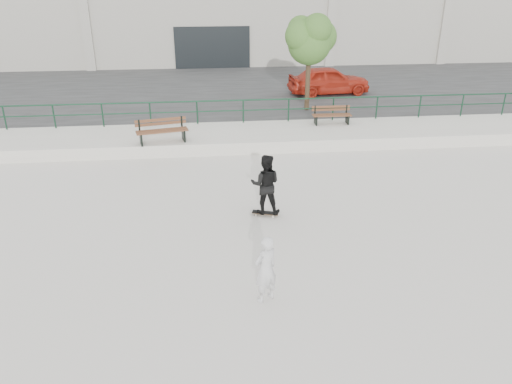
{
  "coord_description": "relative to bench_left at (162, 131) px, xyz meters",
  "views": [
    {
      "loc": [
        -0.65,
        -10.4,
        6.75
      ],
      "look_at": [
        0.64,
        2.0,
        1.11
      ],
      "focal_mm": 35.0,
      "sensor_mm": 36.0,
      "label": 1
    }
  ],
  "objects": [
    {
      "name": "standing_skater",
      "position": [
        3.36,
        -5.71,
        0.05
      ],
      "size": [
        0.99,
        0.83,
        1.81
      ],
      "primitive_type": "imported",
      "rotation": [
        0.0,
        0.0,
        2.96
      ],
      "color": "black",
      "rests_on": "skateboard"
    },
    {
      "name": "railing",
      "position": [
        2.36,
        2.33,
        0.29
      ],
      "size": [
        28.0,
        0.06,
        1.03
      ],
      "color": "#153925",
      "rests_on": "ledge"
    },
    {
      "name": "parking_strip",
      "position": [
        2.36,
        9.53,
        -0.7
      ],
      "size": [
        60.0,
        14.0,
        0.5
      ],
      "primitive_type": "cube",
      "color": "#303030",
      "rests_on": "ground"
    },
    {
      "name": "bench_left",
      "position": [
        0.0,
        0.0,
        0.0
      ],
      "size": [
        2.05,
        0.97,
        0.91
      ],
      "rotation": [
        0.0,
        0.0,
        0.21
      ],
      "color": "brown",
      "rests_on": "ledge"
    },
    {
      "name": "seated_skater",
      "position": [
        2.86,
        -9.82,
        -0.15
      ],
      "size": [
        0.7,
        0.63,
        1.59
      ],
      "primitive_type": "imported",
      "rotation": [
        0.0,
        0.0,
        3.71
      ],
      "color": "silver",
      "rests_on": "ground"
    },
    {
      "name": "red_car",
      "position": [
        8.35,
        7.3,
        0.28
      ],
      "size": [
        4.46,
        2.15,
        1.47
      ],
      "primitive_type": "imported",
      "rotation": [
        0.0,
        0.0,
        1.67
      ],
      "color": "#B52716",
      "rests_on": "parking_strip"
    },
    {
      "name": "ledge",
      "position": [
        2.36,
        1.03,
        -0.7
      ],
      "size": [
        30.0,
        3.0,
        0.5
      ],
      "primitive_type": "cube",
      "color": "silver",
      "rests_on": "ground"
    },
    {
      "name": "skateboard",
      "position": [
        3.36,
        -5.71,
        -0.88
      ],
      "size": [
        0.8,
        0.43,
        0.09
      ],
      "rotation": [
        0.0,
        0.0,
        -0.31
      ],
      "color": "black",
      "rests_on": "ground"
    },
    {
      "name": "bench_right",
      "position": [
        7.16,
        1.77,
        -0.07
      ],
      "size": [
        1.68,
        0.51,
        0.77
      ],
      "rotation": [
        0.0,
        0.0,
        -0.01
      ],
      "color": "brown",
      "rests_on": "ledge"
    },
    {
      "name": "tree",
      "position": [
        6.59,
        4.21,
        2.87
      ],
      "size": [
        2.49,
        2.22,
        4.43
      ],
      "color": "#473523",
      "rests_on": "parking_strip"
    },
    {
      "name": "ground",
      "position": [
        2.36,
        -8.47,
        -0.95
      ],
      "size": [
        120.0,
        120.0,
        0.0
      ],
      "primitive_type": "plane",
      "color": "beige",
      "rests_on": "ground"
    }
  ]
}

